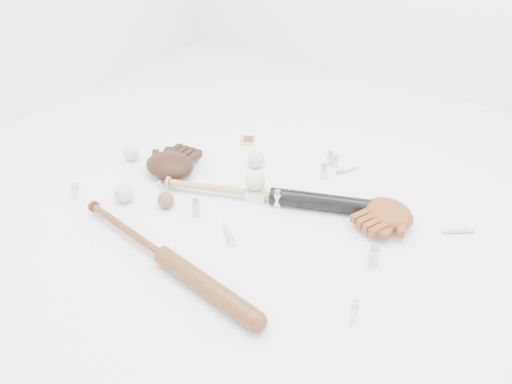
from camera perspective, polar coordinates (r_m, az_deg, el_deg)
The scene contains 23 objects.
bat_dark at distance 2.02m, azimuth 1.96°, elevation -0.43°, with size 0.96×0.07×0.07m, color black, non-canonical shape.
bat_wood at distance 1.77m, azimuth -10.51°, elevation -7.18°, with size 0.92×0.07×0.07m, color brown, non-canonical shape.
glove_dark at distance 2.22m, azimuth -9.82°, elevation 3.07°, with size 0.26×0.26×0.10m, color black, non-canonical shape.
glove_tan at distance 1.98m, azimuth 14.91°, elevation -2.39°, with size 0.24×0.24×0.09m, color brown, non-canonical shape.
trading_card at distance 2.47m, azimuth -1.00°, elevation 5.92°, with size 0.07×0.09×0.01m, color gold.
pedestal at distance 2.06m, azimuth -0.04°, elevation -0.14°, with size 0.08×0.08×0.04m, color white.
baseball_on_pedestal at distance 2.02m, azimuth -0.04°, elevation 1.32°, with size 0.08×0.08×0.08m, color beige.
baseball_left at distance 2.37m, azimuth -14.09°, elevation 4.32°, with size 0.07×0.07×0.07m, color beige.
baseball_upper at distance 2.25m, azimuth 0.01°, elevation 3.74°, with size 0.08×0.08×0.08m, color beige.
baseball_mid at distance 2.10m, azimuth -14.86°, elevation -0.13°, with size 0.08×0.08×0.08m, color beige.
baseball_aged at distance 2.03m, azimuth -10.28°, elevation -0.92°, with size 0.07×0.07×0.07m, color brown.
syringe_0 at distance 2.13m, azimuth -10.62°, elevation 0.24°, with size 0.14×0.02×0.02m, color #ADBCC6, non-canonical shape.
syringe_1 at distance 1.87m, azimuth -3.20°, elevation -4.69°, with size 0.17×0.03×0.02m, color #ADBCC6, non-canonical shape.
syringe_2 at distance 2.27m, azimuth 10.50°, elevation 2.52°, with size 0.14×0.02×0.02m, color #ADBCC6, non-canonical shape.
syringe_3 at distance 1.62m, azimuth 11.10°, elevation -13.48°, with size 0.13×0.02×0.02m, color #ADBCC6, non-canonical shape.
syringe_4 at distance 2.03m, azimuth 21.85°, elevation -4.14°, with size 0.16×0.03×0.02m, color #ADBCC6, non-canonical shape.
syringe_5 at distance 2.21m, azimuth -20.08°, elevation -0.08°, with size 0.16×0.03×0.02m, color #ADBCC6, non-canonical shape.
vial_0 at distance 2.28m, azimuth 8.47°, elevation 3.82°, with size 0.03×0.03×0.07m, color silver.
vial_1 at distance 2.19m, azimuth 7.77°, elevation 2.43°, with size 0.03×0.03×0.07m, color silver.
vial_2 at distance 2.00m, azimuth 2.47°, elevation -0.76°, with size 0.03×0.03×0.08m, color silver.
vial_3 at distance 1.77m, azimuth 13.31°, elevation -7.05°, with size 0.04×0.04×0.09m, color silver.
vial_4 at distance 1.96m, azimuth -6.87°, elevation -1.79°, with size 0.03×0.03×0.08m, color silver.
vial_5 at distance 2.28m, azimuth 9.11°, elevation 3.46°, with size 0.02×0.02×0.06m, color silver.
Camera 1 is at (0.87, -1.35, 1.21)m, focal length 35.00 mm.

